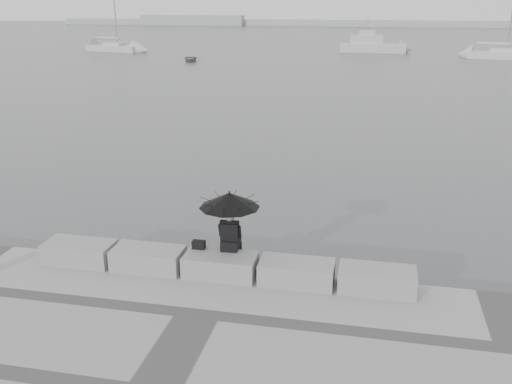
% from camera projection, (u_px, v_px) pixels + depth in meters
% --- Properties ---
extents(ground, '(360.00, 360.00, 0.00)m').
position_uv_depth(ground, '(226.00, 286.00, 13.27)').
color(ground, '#484B4D').
rests_on(ground, ground).
extents(stone_block_far_left, '(1.60, 0.80, 0.50)m').
position_uv_depth(stone_block_far_left, '(80.00, 252.00, 13.28)').
color(stone_block_far_left, gray).
rests_on(stone_block_far_left, promenade).
extents(stone_block_left, '(1.60, 0.80, 0.50)m').
position_uv_depth(stone_block_left, '(148.00, 259.00, 12.95)').
color(stone_block_left, gray).
rests_on(stone_block_left, promenade).
extents(stone_block_centre, '(1.60, 0.80, 0.50)m').
position_uv_depth(stone_block_centre, '(221.00, 265.00, 12.62)').
color(stone_block_centre, gray).
rests_on(stone_block_centre, promenade).
extents(stone_block_right, '(1.60, 0.80, 0.50)m').
position_uv_depth(stone_block_right, '(297.00, 273.00, 12.29)').
color(stone_block_right, gray).
rests_on(stone_block_right, promenade).
extents(stone_block_far_right, '(1.60, 0.80, 0.50)m').
position_uv_depth(stone_block_far_right, '(377.00, 280.00, 11.96)').
color(stone_block_far_right, gray).
rests_on(stone_block_far_right, promenade).
extents(seated_person, '(1.35, 1.35, 1.39)m').
position_uv_depth(seated_person, '(229.00, 206.00, 12.49)').
color(seated_person, black).
rests_on(seated_person, stone_block_centre).
extents(bag, '(0.29, 0.17, 0.19)m').
position_uv_depth(bag, '(199.00, 245.00, 12.85)').
color(bag, black).
rests_on(bag, stone_block_centre).
extents(distant_landmass, '(180.00, 8.00, 2.80)m').
position_uv_depth(distant_landmass, '(339.00, 23.00, 158.03)').
color(distant_landmass, '#9FA2A5').
rests_on(distant_landmass, ground).
extents(sailboat_left, '(8.16, 4.24, 12.90)m').
position_uv_depth(sailboat_left, '(115.00, 47.00, 76.60)').
color(sailboat_left, '#B8B8BA').
rests_on(sailboat_left, ground).
extents(sailboat_right, '(7.74, 4.15, 12.90)m').
position_uv_depth(sailboat_right, '(502.00, 54.00, 66.42)').
color(sailboat_right, '#B8B8BA').
rests_on(sailboat_right, ground).
extents(motor_cruiser, '(8.47, 2.92, 4.50)m').
position_uv_depth(motor_cruiser, '(373.00, 45.00, 75.20)').
color(motor_cruiser, '#B8B8BA').
rests_on(motor_cruiser, ground).
extents(dinghy, '(3.51, 2.21, 0.55)m').
position_uv_depth(dinghy, '(191.00, 59.00, 63.91)').
color(dinghy, gray).
rests_on(dinghy, ground).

